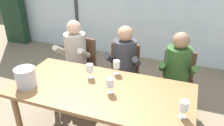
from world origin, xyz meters
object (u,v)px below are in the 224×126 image
person_olive_shirt (177,73)px  wine_glass_by_left_taster (90,69)px  person_charcoal_jacket (123,64)px  ice_bucket_primary (26,77)px  wine_glass_near_bucket (116,65)px  chair_near_curtain (81,62)px  chair_center (177,79)px  wine_glass_center_pour (184,106)px  wine_glass_by_right_taster (110,83)px  person_beige_jumper (74,56)px  chair_left_of_center (123,70)px  dining_table (101,95)px

person_olive_shirt → wine_glass_by_left_taster: size_ratio=6.98×
person_charcoal_jacket → ice_bucket_primary: bearing=-134.6°
person_olive_shirt → wine_glass_by_left_taster: 1.11m
person_charcoal_jacket → wine_glass_by_left_taster: size_ratio=6.98×
person_charcoal_jacket → wine_glass_by_left_taster: person_charcoal_jacket is taller
wine_glass_near_bucket → person_olive_shirt: bearing=27.4°
ice_bucket_primary → wine_glass_by_left_taster: bearing=35.5°
chair_near_curtain → person_olive_shirt: size_ratio=0.74×
chair_center → wine_glass_center_pour: (0.12, -1.06, 0.33)m
wine_glass_center_pour → wine_glass_by_right_taster: bearing=169.6°
chair_near_curtain → person_charcoal_jacket: 0.79m
person_beige_jumper → wine_glass_near_bucket: (0.80, -0.36, 0.16)m
chair_center → person_beige_jumper: bearing=-176.6°
wine_glass_near_bucket → chair_left_of_center: bearing=97.1°
chair_left_of_center → ice_bucket_primary: (-0.78, -1.10, 0.33)m
chair_left_of_center → wine_glass_by_left_taster: size_ratio=5.15×
chair_center → ice_bucket_primary: 1.94m
chair_center → person_charcoal_jacket: (-0.73, -0.15, 0.17)m
chair_near_curtain → wine_glass_center_pour: size_ratio=5.15×
person_beige_jumper → chair_left_of_center: bearing=6.3°
dining_table → wine_glass_near_bucket: size_ratio=11.49×
person_beige_jumper → wine_glass_center_pour: person_beige_jumper is taller
person_beige_jumper → wine_glass_by_left_taster: bearing=-50.2°
dining_table → person_charcoal_jacket: person_charcoal_jacket is taller
chair_left_of_center → person_beige_jumper: bearing=-174.3°
chair_left_of_center → ice_bucket_primary: bearing=-129.9°
wine_glass_by_left_taster → wine_glass_near_bucket: (0.26, 0.20, 0.00)m
chair_center → wine_glass_center_pour: 1.12m
chair_left_of_center → person_olive_shirt: size_ratio=0.74×
person_beige_jumper → ice_bucket_primary: size_ratio=5.35×
person_olive_shirt → ice_bucket_primary: size_ratio=5.35×
chair_near_curtain → chair_center: bearing=7.4°
wine_glass_center_pour → dining_table: bearing=168.9°
dining_table → person_olive_shirt: 1.04m
wine_glass_near_bucket → wine_glass_by_right_taster: bearing=-80.1°
chair_center → wine_glass_by_left_taster: (-0.97, -0.71, 0.33)m
chair_center → wine_glass_by_left_taster: 1.24m
chair_left_of_center → wine_glass_by_left_taster: (-0.20, -0.69, 0.33)m
person_beige_jumper → wine_glass_by_left_taster: 0.79m
person_beige_jumper → chair_near_curtain: bearing=79.0°
person_olive_shirt → chair_center: bearing=79.8°
chair_near_curtain → chair_left_of_center: (0.71, -0.04, 0.00)m
chair_near_curtain → person_olive_shirt: person_olive_shirt is taller
dining_table → person_charcoal_jacket: (0.02, 0.74, 0.03)m
chair_near_curtain → person_beige_jumper: size_ratio=0.74×
chair_near_curtain → chair_left_of_center: size_ratio=1.00×
wine_glass_center_pour → wine_glass_by_right_taster: size_ratio=1.00×
person_beige_jumper → wine_glass_near_bucket: 0.89m
chair_near_curtain → person_beige_jumper: 0.24m
chair_near_curtain → person_charcoal_jacket: (0.75, -0.17, 0.17)m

